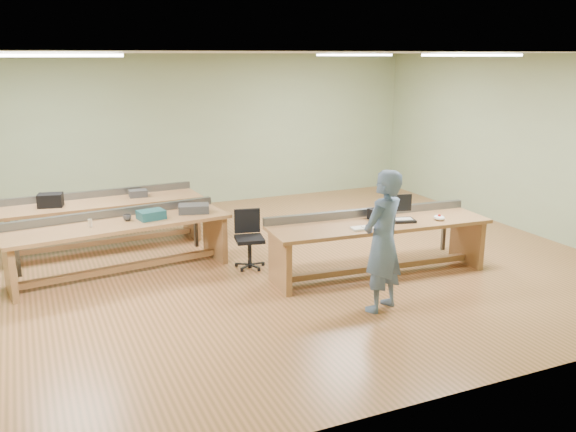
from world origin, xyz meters
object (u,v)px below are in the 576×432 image
object	(u,v)px
person	(383,241)
laptop_base	(403,220)
workbench_back	(104,213)
mug	(127,218)
parts_bin_grey	(194,209)
camera_bag	(376,214)
task_chair	(249,247)
workbench_mid	(119,235)
parts_bin_teal	(151,215)
workbench_front	(378,235)
drinks_can	(90,223)

from	to	relation	value
person	laptop_base	bearing A→B (deg)	-158.90
workbench_back	mug	world-z (taller)	workbench_back
parts_bin_grey	mug	bearing A→B (deg)	-176.22
camera_bag	task_chair	xyz separation A→B (m)	(-1.60, 0.83, -0.52)
laptop_base	task_chair	xyz separation A→B (m)	(-1.86, 1.10, -0.46)
person	mug	xyz separation A→B (m)	(-2.53, 2.54, -0.06)
workbench_back	workbench_mid	bearing A→B (deg)	-92.46
parts_bin_teal	parts_bin_grey	bearing A→B (deg)	9.97
workbench_back	camera_bag	xyz separation A→B (m)	(3.36, -2.66, 0.26)
workbench_front	task_chair	distance (m)	1.84
camera_bag	task_chair	distance (m)	1.87
workbench_mid	parts_bin_grey	size ratio (longest dim) A/B	7.19
task_chair	parts_bin_teal	world-z (taller)	parts_bin_teal
mug	camera_bag	bearing A→B (deg)	-22.24
task_chair	workbench_mid	bearing A→B (deg)	176.38
workbench_back	person	bearing A→B (deg)	-58.57
workbench_front	parts_bin_grey	bearing A→B (deg)	149.09
workbench_mid	laptop_base	bearing A→B (deg)	-30.71
parts_bin_teal	drinks_can	bearing A→B (deg)	-174.72
task_chair	parts_bin_grey	world-z (taller)	parts_bin_grey
workbench_back	camera_bag	distance (m)	4.29
workbench_front	laptop_base	distance (m)	0.40
laptop_base	parts_bin_grey	distance (m)	3.00
camera_bag	mug	xyz separation A→B (m)	(-3.21, 1.31, -0.03)
workbench_front	parts_bin_teal	world-z (taller)	parts_bin_teal
parts_bin_teal	parts_bin_grey	xyz separation A→B (m)	(0.64, 0.11, -0.00)
workbench_mid	parts_bin_teal	xyz separation A→B (m)	(0.46, -0.02, 0.25)
workbench_mid	task_chair	world-z (taller)	workbench_mid
task_chair	laptop_base	bearing A→B (deg)	-19.85
parts_bin_grey	mug	xyz separation A→B (m)	(-0.96, -0.06, -0.02)
workbench_back	laptop_base	xyz separation A→B (m)	(3.62, -2.93, 0.21)
workbench_mid	camera_bag	size ratio (longest dim) A/B	14.20
workbench_mid	parts_bin_teal	distance (m)	0.52
workbench_back	person	size ratio (longest dim) A/B	1.79
workbench_front	workbench_back	xyz separation A→B (m)	(-3.30, 2.81, -0.00)
workbench_front	drinks_can	size ratio (longest dim) A/B	29.45
laptop_base	parts_bin_teal	bearing A→B (deg)	168.37
workbench_back	drinks_can	xyz separation A→B (m)	(-0.36, -1.48, 0.24)
person	parts_bin_grey	xyz separation A→B (m)	(-1.57, 2.61, -0.05)
workbench_mid	drinks_can	xyz separation A→B (m)	(-0.37, -0.09, 0.24)
parts_bin_teal	laptop_base	bearing A→B (deg)	-25.93
camera_bag	drinks_can	distance (m)	3.90
camera_bag	mug	distance (m)	3.47
workbench_mid	mug	distance (m)	0.27
laptop_base	drinks_can	distance (m)	4.24
workbench_mid	drinks_can	world-z (taller)	workbench_mid
parts_bin_teal	workbench_mid	bearing A→B (deg)	177.92
task_chair	person	bearing A→B (deg)	-55.25
parts_bin_grey	drinks_can	distance (m)	1.48
mug	parts_bin_grey	bearing A→B (deg)	3.78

